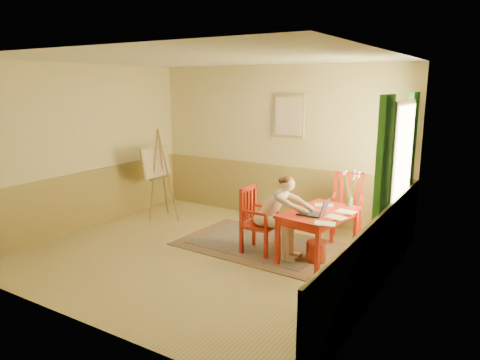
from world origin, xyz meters
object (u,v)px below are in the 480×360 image
Objects in this scene: table at (319,217)px; chair_back at (347,207)px; easel at (158,166)px; laptop at (315,212)px; chair_left at (257,220)px; figure at (277,212)px.

table is 1.05m from chair_back.
laptop is at bearing -10.30° from easel.
chair_left is 1.57m from chair_back.
chair_back is (0.95, 1.25, 0.04)m from chair_left.
figure is 3.00× the size of laptop.
chair_left is 0.59× the size of easel.
chair_left is at bearing -13.57° from easel.
easel is at bearing 166.43° from chair_left.
easel is at bearing 173.46° from table.
table is 1.06× the size of figure.
easel reaches higher than laptop.
easel is (-3.35, 0.61, 0.22)m from laptop.
laptop is at bearing -81.46° from table.
figure is (-0.63, -1.24, 0.14)m from chair_back.
laptop is at bearing -1.24° from chair_left.
table is 0.59m from figure.
easel is (-3.32, 0.38, 0.36)m from table.
easel is at bearing 168.17° from figure.
easel is (-2.44, 0.59, 0.49)m from chair_left.
figure reaches higher than laptop.
table is at bearing 98.54° from laptop.
laptop is 0.24× the size of easel.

